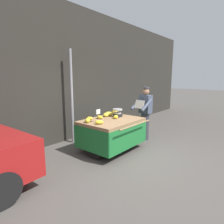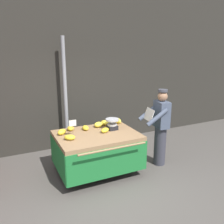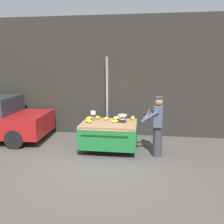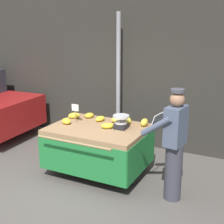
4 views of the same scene
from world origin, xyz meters
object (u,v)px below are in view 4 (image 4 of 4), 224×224
at_px(banana_bunch_0, 100,119).
at_px(banana_bunch_2, 127,120).
at_px(banana_bunch_6, 144,122).
at_px(banana_bunch_7, 117,120).
at_px(vendor_person, 174,145).
at_px(banana_cart, 98,139).
at_px(price_sign, 75,109).
at_px(banana_bunch_5, 107,126).
at_px(weighing_scale, 121,122).
at_px(banana_bunch_4, 74,116).
at_px(street_pole, 118,82).
at_px(banana_bunch_3, 89,115).
at_px(banana_bunch_1, 66,121).

xyz_separation_m(banana_bunch_0, banana_bunch_2, (0.50, 0.09, 0.01)).
relative_size(banana_bunch_6, banana_bunch_7, 1.07).
xyz_separation_m(banana_bunch_2, vendor_person, (1.04, -0.63, -0.06)).
relative_size(banana_cart, vendor_person, 0.97).
xyz_separation_m(price_sign, vendor_person, (1.89, -0.26, -0.25)).
height_order(banana_bunch_2, banana_bunch_5, banana_bunch_2).
height_order(banana_cart, weighing_scale, weighing_scale).
height_order(weighing_scale, banana_bunch_6, weighing_scale).
height_order(banana_cart, banana_bunch_4, banana_bunch_4).
distance_m(street_pole, banana_bunch_7, 1.18).
height_order(weighing_scale, banana_bunch_4, weighing_scale).
height_order(banana_bunch_3, banana_bunch_7, banana_bunch_7).
xyz_separation_m(weighing_scale, banana_bunch_2, (-0.02, 0.31, -0.06)).
bearing_deg(price_sign, banana_bunch_1, -128.69).
xyz_separation_m(banana_bunch_2, banana_bunch_6, (0.32, 0.02, 0.00)).
xyz_separation_m(banana_cart, weighing_scale, (0.39, 0.10, 0.34)).
bearing_deg(banana_bunch_1, street_pole, 77.35).
height_order(banana_bunch_6, banana_bunch_7, banana_bunch_6).
xyz_separation_m(banana_cart, banana_bunch_2, (0.37, 0.41, 0.29)).
xyz_separation_m(price_sign, banana_bunch_3, (0.06, 0.38, -0.20)).
bearing_deg(price_sign, banana_bunch_0, 38.58).
distance_m(banana_bunch_0, banana_bunch_7, 0.33).
xyz_separation_m(banana_bunch_0, banana_bunch_3, (-0.29, 0.10, 0.00)).
relative_size(street_pole, banana_bunch_4, 13.41).
bearing_deg(weighing_scale, banana_bunch_7, 126.22).
height_order(banana_bunch_0, banana_bunch_1, banana_bunch_1).
xyz_separation_m(street_pole, banana_bunch_5, (0.45, -1.35, -0.49)).
distance_m(weighing_scale, price_sign, 0.89).
bearing_deg(banana_bunch_4, banana_bunch_3, 36.25).
bearing_deg(banana_bunch_6, banana_bunch_0, -172.54).
bearing_deg(banana_bunch_2, banana_bunch_0, -169.81).
bearing_deg(banana_bunch_0, street_pole, 97.33).
distance_m(banana_bunch_0, banana_bunch_4, 0.53).
bearing_deg(banana_bunch_0, banana_bunch_7, 10.20).
xyz_separation_m(price_sign, banana_bunch_4, (-0.17, 0.21, -0.19)).
relative_size(banana_bunch_3, banana_bunch_7, 0.94).
height_order(banana_bunch_3, vendor_person, vendor_person).
distance_m(street_pole, banana_bunch_1, 1.56).
relative_size(banana_bunch_2, banana_bunch_4, 1.13).
xyz_separation_m(price_sign, banana_bunch_1, (-0.11, -0.13, -0.20)).
distance_m(street_pole, banana_bunch_0, 1.15).
height_order(banana_bunch_1, banana_bunch_6, banana_bunch_6).
xyz_separation_m(banana_bunch_4, banana_bunch_7, (0.84, 0.13, 0.00)).
relative_size(banana_bunch_1, banana_bunch_3, 1.06).
height_order(street_pole, weighing_scale, street_pole).
relative_size(weighing_scale, banana_bunch_0, 1.25).
relative_size(weighing_scale, banana_bunch_1, 1.31).
relative_size(banana_cart, banana_bunch_1, 7.72).
height_order(banana_bunch_0, banana_bunch_6, banana_bunch_6).
height_order(street_pole, banana_bunch_4, street_pole).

